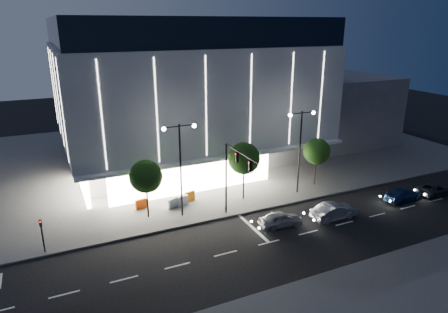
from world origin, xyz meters
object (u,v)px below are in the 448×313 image
street_lamp_west (180,157)px  ped_signal_far (42,232)px  car_second (334,211)px  barrier_a (141,204)px  car_third (403,195)px  barrier_b (183,201)px  traffic_mast (233,169)px  tree_left (146,178)px  car_lead (281,219)px  barrier_d (173,203)px  tree_mid (244,160)px  car_fourth (435,189)px  street_lamp_east (300,140)px  tree_right (317,153)px  barrier_c (190,196)px

street_lamp_west → ped_signal_far: bearing=-172.9°
car_second → barrier_a: bearing=57.7°
car_third → barrier_a: 26.59m
barrier_a → barrier_b: (3.96, -0.94, 0.00)m
traffic_mast → car_second: size_ratio=1.54×
barrier_b → ped_signal_far: bearing=-172.3°
tree_left → car_third: size_ratio=1.28×
ped_signal_far → car_lead: 19.84m
car_second → barrier_a: 18.45m
tree_left → barrier_d: size_ratio=5.20×
tree_mid → barrier_b: (-6.26, 1.05, -3.68)m
car_fourth → barrier_b: (-25.44, 8.44, 0.03)m
traffic_mast → street_lamp_east: size_ratio=0.79×
barrier_b → barrier_d: same height
tree_mid → barrier_a: size_ratio=5.59×
ped_signal_far → barrier_d: ped_signal_far is taller
street_lamp_east → barrier_d: bearing=171.8°
car_second → car_third: car_second is taller
street_lamp_east → car_lead: (-5.60, -5.47, -5.28)m
street_lamp_east → tree_mid: size_ratio=1.46×
car_fourth → tree_left: bearing=73.8°
car_fourth → car_second: bearing=87.7°
tree_left → barrier_a: (-0.22, 1.99, -3.38)m
street_lamp_west → car_second: size_ratio=1.96×
street_lamp_west → car_lead: 10.61m
street_lamp_east → barrier_b: bearing=170.4°
car_fourth → traffic_mast: bearing=78.6°
traffic_mast → barrier_a: size_ratio=6.43×
car_third → street_lamp_west: bearing=70.8°
tree_mid → tree_right: 9.01m
ped_signal_far → car_third: size_ratio=0.67×
traffic_mast → tree_mid: size_ratio=1.15×
traffic_mast → barrier_a: 10.15m
ped_signal_far → tree_mid: 19.35m
tree_mid → barrier_b: bearing=170.5°
tree_mid → barrier_c: bearing=161.6°
barrier_b → street_lamp_east: bearing=-17.5°
traffic_mast → barrier_d: (-4.32, 4.57, -4.38)m
tree_mid → car_lead: tree_mid is taller
tree_right → car_lead: 11.26m
traffic_mast → street_lamp_west: size_ratio=0.79×
street_lamp_west → car_second: (12.73, -6.30, -5.20)m
street_lamp_west → tree_mid: street_lamp_west is taller
tree_right → barrier_d: (-16.34, 0.89, -3.23)m
street_lamp_west → car_second: bearing=-26.3°
street_lamp_east → tree_mid: street_lamp_east is taller
car_lead → car_third: (14.39, -0.63, -0.03)m
street_lamp_east → car_second: (-0.27, -6.30, -5.20)m
car_third → car_fourth: car_third is taller
tree_mid → barrier_d: tree_mid is taller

